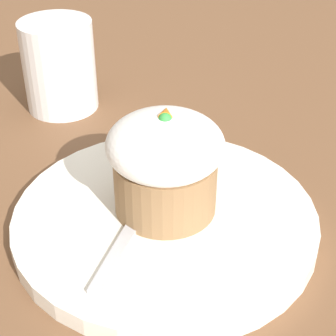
{
  "coord_description": "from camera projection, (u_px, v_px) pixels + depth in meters",
  "views": [
    {
      "loc": [
        -0.35,
        -0.02,
        0.3
      ],
      "look_at": [
        0.01,
        -0.0,
        0.05
      ],
      "focal_mm": 60.0,
      "sensor_mm": 36.0,
      "label": 1
    }
  ],
  "objects": [
    {
      "name": "coffee_cup",
      "position": [
        60.0,
        65.0,
        0.6
      ],
      "size": [
        0.11,
        0.08,
        0.1
      ],
      "color": "white",
      "rests_on": "ground_plane"
    },
    {
      "name": "ground_plane",
      "position": [
        165.0,
        226.0,
        0.46
      ],
      "size": [
        4.0,
        4.0,
        0.0
      ],
      "primitive_type": "plane",
      "color": "brown"
    },
    {
      "name": "spoon",
      "position": [
        139.0,
        213.0,
        0.44
      ],
      "size": [
        0.13,
        0.05,
        0.01
      ],
      "color": "#B7B7BC",
      "rests_on": "dessert_plate"
    },
    {
      "name": "carrot_cake",
      "position": [
        168.0,
        162.0,
        0.43
      ],
      "size": [
        0.09,
        0.09,
        0.09
      ],
      "color": "olive",
      "rests_on": "dessert_plate"
    },
    {
      "name": "dessert_plate",
      "position": [
        165.0,
        219.0,
        0.45
      ],
      "size": [
        0.24,
        0.24,
        0.02
      ],
      "color": "white",
      "rests_on": "ground_plane"
    }
  ]
}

